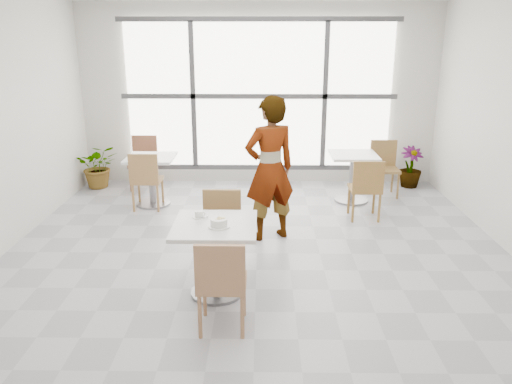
{
  "coord_description": "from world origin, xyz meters",
  "views": [
    {
      "loc": [
        0.06,
        -4.99,
        2.49
      ],
      "look_at": [
        0.0,
        -0.3,
        1.0
      ],
      "focal_mm": 34.98,
      "sensor_mm": 36.0,
      "label": 1
    }
  ],
  "objects_px": {
    "main_table": "(216,246)",
    "person": "(270,169)",
    "bg_table_right": "(353,171)",
    "bg_chair_right_far": "(384,164)",
    "bg_table_left": "(151,174)",
    "bg_chair_left_near": "(146,177)",
    "chair_near": "(221,280)",
    "bg_chair_right_near": "(366,186)",
    "oatmeal_bowl": "(219,223)",
    "bg_chair_left_far": "(144,158)",
    "plant_left": "(99,166)",
    "coffee_cup": "(199,215)",
    "chair_far": "(222,225)",
    "plant_right": "(411,167)"
  },
  "relations": [
    {
      "from": "main_table",
      "to": "chair_near",
      "type": "relative_size",
      "value": 0.92
    },
    {
      "from": "bg_chair_right_far",
      "to": "bg_chair_right_near",
      "type": "bearing_deg",
      "value": -113.54
    },
    {
      "from": "chair_far",
      "to": "bg_chair_right_near",
      "type": "distance_m",
      "value": 2.4
    },
    {
      "from": "person",
      "to": "plant_right",
      "type": "bearing_deg",
      "value": -160.82
    },
    {
      "from": "main_table",
      "to": "bg_table_right",
      "type": "height_order",
      "value": "same"
    },
    {
      "from": "chair_near",
      "to": "bg_chair_left_near",
      "type": "xyz_separation_m",
      "value": [
        -1.36,
        3.17,
        0.0
      ]
    },
    {
      "from": "bg_chair_right_near",
      "to": "plant_right",
      "type": "xyz_separation_m",
      "value": [
        1.08,
        1.62,
        -0.16
      ]
    },
    {
      "from": "plant_left",
      "to": "bg_chair_left_far",
      "type": "bearing_deg",
      "value": 0.8
    },
    {
      "from": "main_table",
      "to": "bg_chair_left_near",
      "type": "bearing_deg",
      "value": 116.51
    },
    {
      "from": "chair_near",
      "to": "main_table",
      "type": "bearing_deg",
      "value": -80.75
    },
    {
      "from": "oatmeal_bowl",
      "to": "plant_left",
      "type": "relative_size",
      "value": 0.28
    },
    {
      "from": "oatmeal_bowl",
      "to": "chair_near",
      "type": "bearing_deg",
      "value": -83.92
    },
    {
      "from": "bg_chair_left_near",
      "to": "bg_chair_right_near",
      "type": "relative_size",
      "value": 1.0
    },
    {
      "from": "bg_table_right",
      "to": "bg_chair_right_far",
      "type": "relative_size",
      "value": 0.86
    },
    {
      "from": "oatmeal_bowl",
      "to": "plant_right",
      "type": "xyz_separation_m",
      "value": [
        2.92,
        3.81,
        -0.45
      ]
    },
    {
      "from": "chair_far",
      "to": "plant_left",
      "type": "distance_m",
      "value": 3.81
    },
    {
      "from": "main_table",
      "to": "bg_chair_left_far",
      "type": "distance_m",
      "value": 3.95
    },
    {
      "from": "coffee_cup",
      "to": "bg_table_left",
      "type": "distance_m",
      "value": 2.78
    },
    {
      "from": "bg_table_right",
      "to": "bg_chair_right_near",
      "type": "xyz_separation_m",
      "value": [
        0.04,
        -0.83,
        0.01
      ]
    },
    {
      "from": "coffee_cup",
      "to": "bg_chair_right_far",
      "type": "distance_m",
      "value": 4.08
    },
    {
      "from": "chair_far",
      "to": "oatmeal_bowl",
      "type": "height_order",
      "value": "chair_far"
    },
    {
      "from": "coffee_cup",
      "to": "plant_left",
      "type": "bearing_deg",
      "value": 121.67
    },
    {
      "from": "bg_chair_left_near",
      "to": "oatmeal_bowl",
      "type": "bearing_deg",
      "value": 116.63
    },
    {
      "from": "bg_chair_right_near",
      "to": "bg_chair_left_near",
      "type": "bearing_deg",
      "value": -7.06
    },
    {
      "from": "bg_chair_left_far",
      "to": "bg_table_left",
      "type": "bearing_deg",
      "value": -70.57
    },
    {
      "from": "chair_far",
      "to": "bg_chair_right_far",
      "type": "relative_size",
      "value": 1.0
    },
    {
      "from": "bg_chair_right_near",
      "to": "main_table",
      "type": "bearing_deg",
      "value": 48.24
    },
    {
      "from": "coffee_cup",
      "to": "bg_chair_right_far",
      "type": "relative_size",
      "value": 0.18
    },
    {
      "from": "chair_near",
      "to": "oatmeal_bowl",
      "type": "xyz_separation_m",
      "value": [
        -0.06,
        0.59,
        0.29
      ]
    },
    {
      "from": "bg_table_right",
      "to": "bg_chair_left_near",
      "type": "relative_size",
      "value": 0.86
    },
    {
      "from": "bg_table_left",
      "to": "bg_chair_left_near",
      "type": "relative_size",
      "value": 0.86
    },
    {
      "from": "bg_chair_left_far",
      "to": "plant_left",
      "type": "bearing_deg",
      "value": -179.2
    },
    {
      "from": "person",
      "to": "bg_chair_right_far",
      "type": "relative_size",
      "value": 2.08
    },
    {
      "from": "oatmeal_bowl",
      "to": "chair_far",
      "type": "bearing_deg",
      "value": 93.01
    },
    {
      "from": "bg_chair_left_far",
      "to": "plant_left",
      "type": "xyz_separation_m",
      "value": [
        -0.77,
        -0.01,
        -0.13
      ]
    },
    {
      "from": "oatmeal_bowl",
      "to": "plant_right",
      "type": "relative_size",
      "value": 0.3
    },
    {
      "from": "main_table",
      "to": "bg_chair_right_near",
      "type": "bearing_deg",
      "value": 48.24
    },
    {
      "from": "bg_table_left",
      "to": "bg_chair_right_near",
      "type": "relative_size",
      "value": 0.86
    },
    {
      "from": "main_table",
      "to": "bg_chair_right_near",
      "type": "height_order",
      "value": "bg_chair_right_near"
    },
    {
      "from": "main_table",
      "to": "plant_right",
      "type": "height_order",
      "value": "main_table"
    },
    {
      "from": "oatmeal_bowl",
      "to": "bg_chair_left_far",
      "type": "bearing_deg",
      "value": 113.01
    },
    {
      "from": "person",
      "to": "bg_chair_left_near",
      "type": "distance_m",
      "value": 2.11
    },
    {
      "from": "bg_table_right",
      "to": "bg_chair_right_far",
      "type": "distance_m",
      "value": 0.67
    },
    {
      "from": "bg_table_left",
      "to": "bg_chair_left_far",
      "type": "distance_m",
      "value": 0.97
    },
    {
      "from": "main_table",
      "to": "person",
      "type": "height_order",
      "value": "person"
    },
    {
      "from": "bg_chair_left_far",
      "to": "bg_chair_right_near",
      "type": "relative_size",
      "value": 1.0
    },
    {
      "from": "coffee_cup",
      "to": "plant_left",
      "type": "distance_m",
      "value": 4.09
    },
    {
      "from": "coffee_cup",
      "to": "bg_chair_right_far",
      "type": "bearing_deg",
      "value": 50.61
    },
    {
      "from": "chair_far",
      "to": "bg_chair_left_near",
      "type": "relative_size",
      "value": 1.0
    },
    {
      "from": "person",
      "to": "main_table",
      "type": "bearing_deg",
      "value": 45.64
    }
  ]
}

